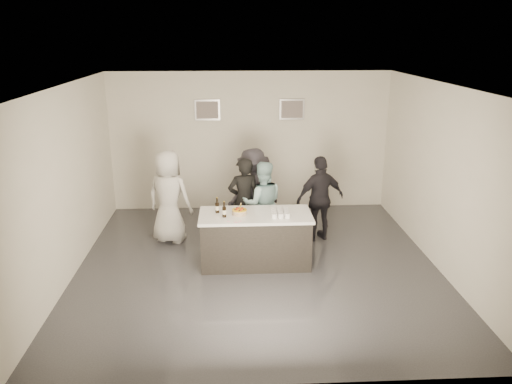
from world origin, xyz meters
TOP-DOWN VIEW (x-y plane):
  - floor at (0.00, 0.00)m, footprint 6.00×6.00m
  - ceiling at (0.00, 0.00)m, footprint 6.00×6.00m
  - wall_back at (0.00, 3.00)m, footprint 6.00×0.04m
  - wall_front at (0.00, -3.00)m, footprint 6.00×0.04m
  - wall_left at (-3.00, 0.00)m, footprint 0.04×6.00m
  - wall_right at (3.00, 0.00)m, footprint 0.04×6.00m
  - picture_left at (-0.90, 2.97)m, footprint 0.54×0.04m
  - picture_right at (0.90, 2.97)m, footprint 0.54×0.04m
  - bar_counter at (-0.03, 0.10)m, footprint 1.86×0.86m
  - cake at (-0.30, 0.09)m, footprint 0.24×0.24m
  - beer_bottle_a at (-0.66, 0.18)m, footprint 0.07×0.07m
  - beer_bottle_b at (-0.54, -0.02)m, footprint 0.07×0.07m
  - tumbler_cluster at (0.37, 0.04)m, footprint 0.30×0.40m
  - candles at (-0.40, -0.26)m, footprint 0.24×0.08m
  - person_main_black at (-0.19, 1.02)m, footprint 0.67×0.51m
  - person_main_blue at (0.14, 0.95)m, footprint 0.79×0.63m
  - person_guest_left at (-1.57, 1.17)m, footprint 1.00×0.83m
  - person_guest_right at (1.23, 1.10)m, footprint 1.02×0.66m
  - person_guest_back at (-0.00, 1.45)m, footprint 1.26×1.05m

SIDE VIEW (x-z plane):
  - floor at x=0.00m, z-range 0.00..0.00m
  - bar_counter at x=-0.03m, z-range 0.00..0.90m
  - person_main_blue at x=0.14m, z-range 0.00..1.57m
  - person_guest_right at x=1.23m, z-range 0.00..1.62m
  - person_main_black at x=-0.19m, z-range 0.00..1.63m
  - person_guest_back at x=0.00m, z-range 0.00..1.69m
  - person_guest_left at x=-1.57m, z-range 0.00..1.75m
  - candles at x=-0.40m, z-range 0.90..0.91m
  - cake at x=-0.30m, z-range 0.90..0.97m
  - tumbler_cluster at x=0.37m, z-range 0.90..0.98m
  - beer_bottle_a at x=-0.66m, z-range 0.90..1.16m
  - beer_bottle_b at x=-0.54m, z-range 0.90..1.16m
  - wall_back at x=0.00m, z-range 0.00..3.00m
  - wall_front at x=0.00m, z-range 0.00..3.00m
  - wall_left at x=-3.00m, z-range 0.00..3.00m
  - wall_right at x=3.00m, z-range 0.00..3.00m
  - picture_left at x=-0.90m, z-range 1.98..2.42m
  - picture_right at x=0.90m, z-range 1.98..2.42m
  - ceiling at x=0.00m, z-range 3.00..3.00m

